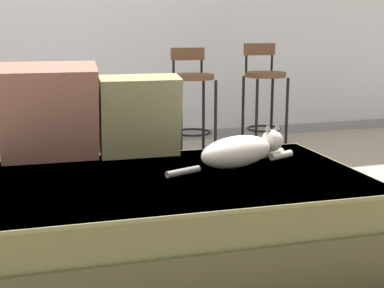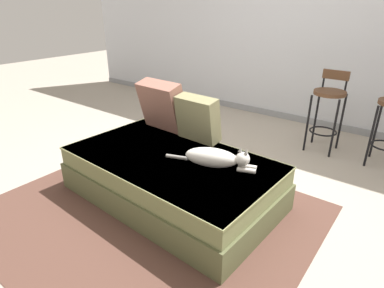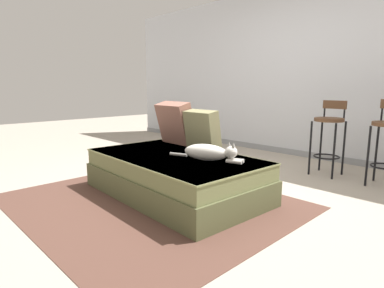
% 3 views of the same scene
% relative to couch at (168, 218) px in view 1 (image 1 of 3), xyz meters
% --- Properties ---
extents(ground_plane, '(16.00, 16.00, 0.00)m').
position_rel_couch_xyz_m(ground_plane, '(0.00, 0.40, -0.21)').
color(ground_plane, '#A89E8E').
rests_on(ground_plane, ground).
extents(wall_back_panel, '(8.00, 0.10, 2.60)m').
position_rel_couch_xyz_m(wall_back_panel, '(0.00, 2.65, 1.09)').
color(wall_back_panel, silver).
rests_on(wall_back_panel, ground).
extents(wall_baseboard_trim, '(8.00, 0.02, 0.09)m').
position_rel_couch_xyz_m(wall_baseboard_trim, '(0.00, 2.60, -0.16)').
color(wall_baseboard_trim, gray).
rests_on(wall_baseboard_trim, ground).
extents(couch, '(1.84, 1.11, 0.40)m').
position_rel_couch_xyz_m(couch, '(0.00, 0.00, 0.00)').
color(couch, brown).
rests_on(couch, ground).
extents(throw_pillow_corner, '(0.48, 0.30, 0.49)m').
position_rel_couch_xyz_m(throw_pillow_corner, '(-0.47, 0.44, 0.45)').
color(throw_pillow_corner, '#936051').
rests_on(throw_pillow_corner, couch).
extents(throw_pillow_middle, '(0.41, 0.23, 0.42)m').
position_rel_couch_xyz_m(throw_pillow_middle, '(-0.03, 0.42, 0.41)').
color(throw_pillow_middle, '#847F56').
rests_on(throw_pillow_middle, couch).
extents(cat, '(0.73, 0.32, 0.19)m').
position_rel_couch_xyz_m(cat, '(0.39, 0.08, 0.27)').
color(cat, white).
rests_on(cat, couch).
extents(bar_stool_near_window, '(0.34, 0.34, 0.90)m').
position_rel_couch_xyz_m(bar_stool_near_window, '(0.73, 1.84, 0.35)').
color(bar_stool_near_window, black).
rests_on(bar_stool_near_window, ground).
extents(bar_stool_by_doorway, '(0.34, 0.34, 0.93)m').
position_rel_couch_xyz_m(bar_stool_by_doorway, '(1.37, 1.84, 0.35)').
color(bar_stool_by_doorway, black).
rests_on(bar_stool_by_doorway, ground).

